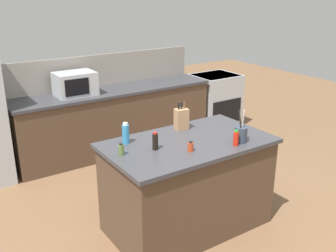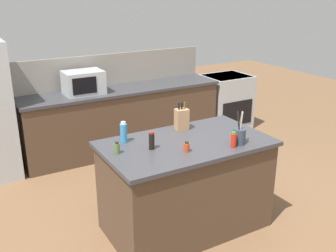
{
  "view_description": "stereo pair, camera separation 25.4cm",
  "coord_description": "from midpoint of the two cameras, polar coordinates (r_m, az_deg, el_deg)",
  "views": [
    {
      "loc": [
        -2.1,
        -2.8,
        2.35
      ],
      "look_at": [
        0.0,
        0.35,
        0.99
      ],
      "focal_mm": 42.0,
      "sensor_mm": 36.0,
      "label": 1
    },
    {
      "loc": [
        -1.89,
        -2.93,
        2.35
      ],
      "look_at": [
        0.0,
        0.35,
        0.99
      ],
      "focal_mm": 42.0,
      "sensor_mm": 36.0,
      "label": 2
    }
  ],
  "objects": [
    {
      "name": "utensil_crock",
      "position": [
        3.76,
        8.62,
        -1.15
      ],
      "size": [
        0.12,
        0.12,
        0.32
      ],
      "color": "#333D4C",
      "rests_on": "kitchen_island"
    },
    {
      "name": "wall_backsplash",
      "position": [
        5.97,
        -10.55,
        8.02
      ],
      "size": [
        2.94,
        0.03,
        0.46
      ],
      "primitive_type": "cube",
      "color": "gray",
      "rests_on": "back_counter_run"
    },
    {
      "name": "spice_jar_paprika",
      "position": [
        3.53,
        1.23,
        -3.03
      ],
      "size": [
        0.05,
        0.05,
        0.1
      ],
      "color": "#B73D1E",
      "rests_on": "kitchen_island"
    },
    {
      "name": "microwave",
      "position": [
        5.49,
        -14.64,
        5.94
      ],
      "size": [
        0.53,
        0.39,
        0.32
      ],
      "color": "#ADB2B7",
      "rests_on": "back_counter_run"
    },
    {
      "name": "range_oven",
      "position": [
        6.84,
        5.73,
        3.69
      ],
      "size": [
        0.76,
        0.65,
        0.92
      ],
      "color": "#ADB2B7",
      "rests_on": "ground_plane"
    },
    {
      "name": "back_counter_run",
      "position": [
        5.87,
        -8.89,
        0.84
      ],
      "size": [
        2.98,
        0.66,
        0.94
      ],
      "color": "#4C3828",
      "rests_on": "ground_plane"
    },
    {
      "name": "dish_soap_bottle",
      "position": [
        3.71,
        -8.12,
        -1.14
      ],
      "size": [
        0.07,
        0.07,
        0.21
      ],
      "color": "#3384BC",
      "rests_on": "kitchen_island"
    },
    {
      "name": "hot_sauce_bottle",
      "position": [
        3.67,
        7.89,
        -1.81
      ],
      "size": [
        0.05,
        0.05,
        0.15
      ],
      "color": "red",
      "rests_on": "kitchen_island"
    },
    {
      "name": "soy_sauce_bottle",
      "position": [
        3.56,
        -3.92,
        -2.26
      ],
      "size": [
        0.05,
        0.05,
        0.17
      ],
      "color": "black",
      "rests_on": "kitchen_island"
    },
    {
      "name": "kitchen_island",
      "position": [
        3.96,
        0.99,
        -8.52
      ],
      "size": [
        1.61,
        0.93,
        0.94
      ],
      "color": "#4C3828",
      "rests_on": "ground_plane"
    },
    {
      "name": "spice_jar_oregano",
      "position": [
        3.49,
        -8.9,
        -3.42
      ],
      "size": [
        0.05,
        0.05,
        0.11
      ],
      "color": "#567038",
      "rests_on": "kitchen_island"
    },
    {
      "name": "knife_block",
      "position": [
        4.04,
        0.16,
        1.04
      ],
      "size": [
        0.14,
        0.11,
        0.29
      ],
      "rotation": [
        0.0,
        0.0,
        -0.11
      ],
      "color": "#A87C54",
      "rests_on": "kitchen_island"
    },
    {
      "name": "ground_plane",
      "position": [
        4.21,
        0.95,
        -14.2
      ],
      "size": [
        14.0,
        14.0,
        0.0
      ],
      "primitive_type": "plane",
      "color": "brown"
    }
  ]
}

